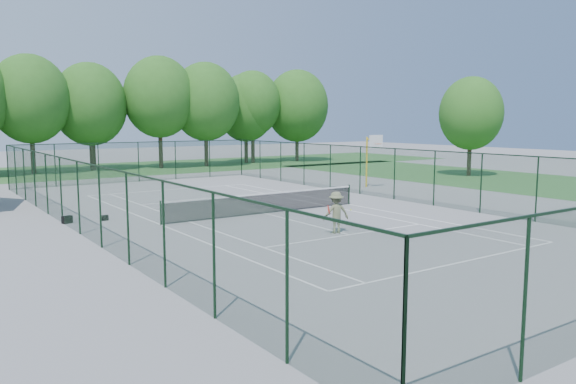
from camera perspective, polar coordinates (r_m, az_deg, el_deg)
name	(u,v)px	position (r m, az deg, el deg)	size (l,w,h in m)	color
ground	(265,214)	(28.13, -2.32, -2.20)	(140.00, 140.00, 0.00)	gray
grass_far	(94,170)	(55.67, -19.08, 2.12)	(80.00, 16.00, 0.01)	#346C2F
grass_side	(492,179)	(47.78, 20.00, 1.29)	(14.00, 40.00, 0.01)	#346C2F
court_lines	(265,213)	(28.13, -2.32, -2.19)	(11.05, 23.85, 0.01)	white
tennis_net	(265,202)	(28.05, -2.32, -1.04)	(11.08, 0.08, 1.10)	black
fence_enclosure	(265,183)	(27.92, -2.33, 0.96)	(18.05, 36.05, 3.02)	#193A22
tree_line_far	(91,106)	(55.49, -19.34, 8.28)	(39.40, 6.40, 9.70)	#422D21
basketball_goal	(372,151)	(39.16, 8.51, 4.18)	(1.20, 1.43, 3.65)	yellow
tree_side	(471,113)	(49.36, 18.10, 7.59)	(5.21, 5.21, 8.26)	#422D21
sports_bag_a	(67,220)	(27.33, -21.53, -2.62)	(0.43, 0.26, 0.34)	black
sports_bag_b	(105,218)	(27.52, -18.14, -2.51)	(0.32, 0.20, 0.25)	black
tennis_player	(336,212)	(23.25, 4.90, -2.08)	(2.05, 0.98, 1.72)	#636A48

